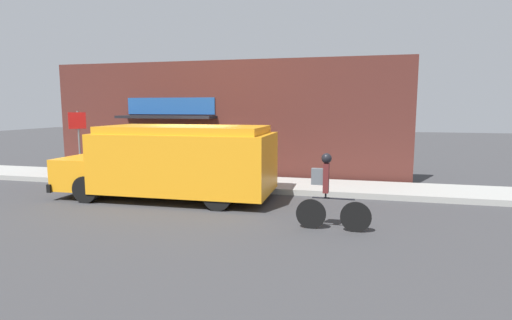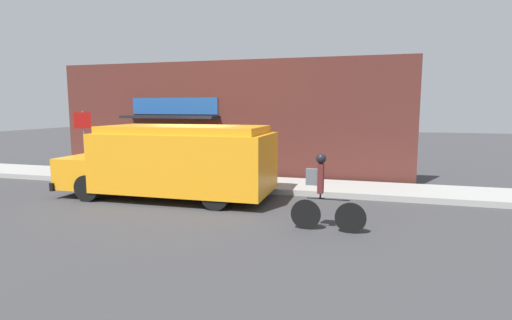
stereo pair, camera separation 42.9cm
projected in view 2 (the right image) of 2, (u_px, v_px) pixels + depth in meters
ground_plane at (198, 190)px, 13.20m from camera, size 70.00×70.00×0.00m
sidewalk at (211, 182)px, 14.21m from camera, size 28.00×2.15×0.18m
storefront at (221, 120)px, 15.22m from camera, size 13.94×1.06×4.46m
school_bus at (174, 161)px, 11.89m from camera, size 6.44×2.85×2.18m
cyclist at (323, 193)px, 8.74m from camera, size 1.65×0.23×1.72m
stop_sign_post at (83, 132)px, 14.93m from camera, size 0.45×0.45×2.40m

